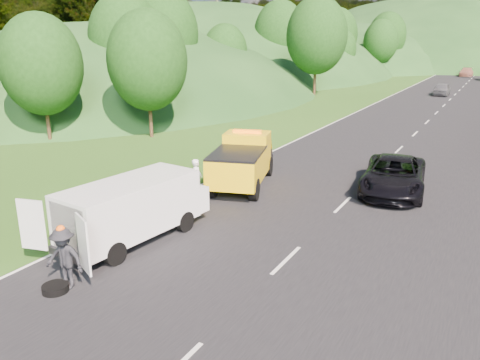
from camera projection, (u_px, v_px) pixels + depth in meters
The scene contains 14 objects.
ground at pixel (236, 223), 18.03m from camera, with size 320.00×320.00×0.00m, color #38661E.
road_surface at pixel (444, 106), 50.11m from camera, with size 14.00×200.00×0.02m, color black.
tree_line_left at pixel (315, 83), 77.09m from camera, with size 14.00×140.00×14.00m, color #225017, non-canonical shape.
tow_truck at pixel (243, 161), 22.34m from camera, with size 3.75×6.25×2.53m.
white_van at pixel (134, 207), 16.16m from camera, with size 3.37×6.41×2.19m.
woman at pixel (198, 198), 20.85m from camera, with size 0.65×0.47×1.78m, color white.
child at pixel (175, 212), 19.18m from camera, with size 0.47×0.37×0.97m, color tan.
worker at pixel (68, 288), 13.32m from camera, with size 1.17×0.67×1.81m, color black.
suitcase at pixel (151, 202), 19.59m from camera, with size 0.35×0.19×0.56m, color #52503D.
spare_tire at pixel (56, 292), 13.11m from camera, with size 0.73×0.73×0.20m, color black.
passing_suv at pixel (392, 192), 21.67m from camera, with size 2.67×5.78×1.61m, color black.
dist_car_a at pixel (441, 95), 59.36m from camera, with size 1.79×4.45×1.52m, color #494A4E.
dist_car_c at pixel (466, 77), 89.71m from camera, with size 2.24×5.51×1.60m, color #9D634E.
dist_car_d at pixel (475, 70), 110.82m from camera, with size 1.79×4.45×1.52m, color brown.
Camera 1 is at (8.31, -14.59, 6.78)m, focal length 35.00 mm.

